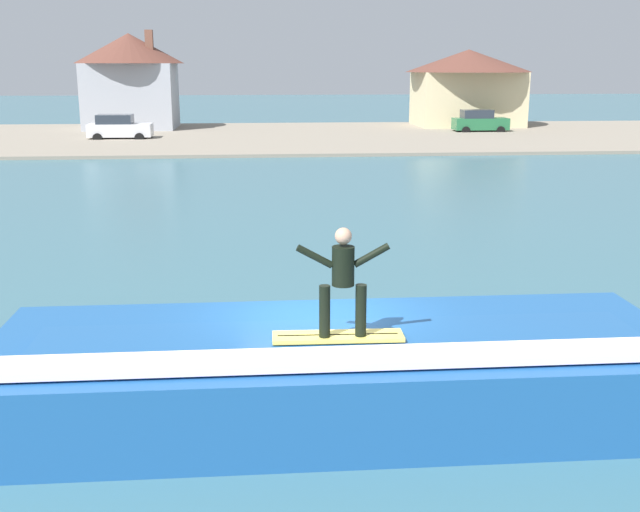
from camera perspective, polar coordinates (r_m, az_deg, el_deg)
ground_plane at (r=13.17m, az=-0.21°, el=-9.57°), size 260.00×260.00×0.00m
wave_crest at (r=12.01m, az=1.30°, el=-8.56°), size 10.48×3.71×1.40m
surfboard at (r=11.23m, az=1.33°, el=-5.96°), size 1.91×0.50×0.06m
surfer at (r=10.89m, az=1.71°, el=-1.51°), size 1.33×0.32×1.59m
shoreline_bank at (r=57.86m, az=-3.87°, el=8.80°), size 120.00×25.08×0.20m
car_near_shore at (r=57.07m, az=-14.63°, el=9.17°), size 4.43×2.19×1.86m
car_far_shore at (r=62.49m, az=11.70°, el=9.70°), size 4.22×2.03×1.86m
house_with_chimney at (r=65.90m, az=-13.82°, el=12.73°), size 8.75×8.75×7.95m
house_gabled_white at (r=68.07m, az=10.85°, el=12.45°), size 10.62×10.62×6.52m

